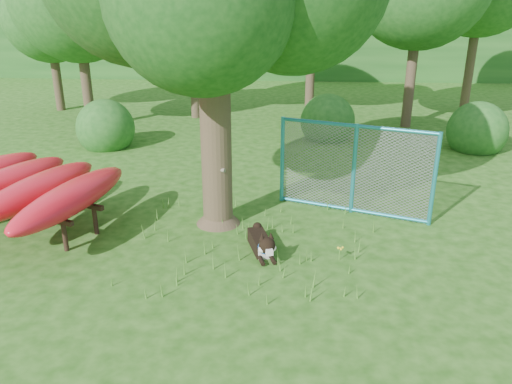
{
  "coord_description": "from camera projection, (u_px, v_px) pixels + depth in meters",
  "views": [
    {
      "loc": [
        0.84,
        -7.41,
        4.29
      ],
      "look_at": [
        0.2,
        1.2,
        1.0
      ],
      "focal_mm": 35.0,
      "sensor_mm": 36.0,
      "label": 1
    }
  ],
  "objects": [
    {
      "name": "ground",
      "position": [
        239.0,
        271.0,
        8.49
      ],
      "size": [
        80.0,
        80.0,
        0.0
      ],
      "primitive_type": "plane",
      "color": "#1B4A0E",
      "rests_on": "ground"
    },
    {
      "name": "shrub_right",
      "position": [
        474.0,
        150.0,
        15.5
      ],
      "size": [
        1.8,
        1.8,
        1.8
      ],
      "primitive_type": "sphere",
      "color": "#1C561B",
      "rests_on": "ground"
    },
    {
      "name": "husky_dog",
      "position": [
        262.0,
        244.0,
        9.03
      ],
      "size": [
        0.6,
        1.26,
        0.57
      ],
      "rotation": [
        0.0,
        0.0,
        0.3
      ],
      "color": "black",
      "rests_on": "ground"
    },
    {
      "name": "kayak_rack",
      "position": [
        21.0,
        187.0,
        9.82
      ],
      "size": [
        4.12,
        4.45,
        1.17
      ],
      "rotation": [
        0.0,
        0.0,
        -0.38
      ],
      "color": "black",
      "rests_on": "ground"
    },
    {
      "name": "shrub_mid",
      "position": [
        327.0,
        139.0,
        16.74
      ],
      "size": [
        1.8,
        1.8,
        1.8
      ],
      "primitive_type": "sphere",
      "color": "#1C561B",
      "rests_on": "ground"
    },
    {
      "name": "bg_tree_f",
      "position": [
        48.0,
        17.0,
        19.9
      ],
      "size": [
        3.6,
        3.6,
        5.55
      ],
      "color": "#3E3021",
      "rests_on": "ground"
    },
    {
      "name": "wildflower_clump",
      "position": [
        340.0,
        249.0,
        8.81
      ],
      "size": [
        0.12,
        0.12,
        0.26
      ],
      "rotation": [
        0.0,
        0.0,
        -0.2
      ],
      "color": "#4D872C",
      "rests_on": "ground"
    },
    {
      "name": "bg_tree_c",
      "position": [
        313.0,
        7.0,
        19.04
      ],
      "size": [
        4.0,
        4.0,
        6.12
      ],
      "color": "#3E3021",
      "rests_on": "ground"
    },
    {
      "name": "shrub_left",
      "position": [
        108.0,
        147.0,
        15.83
      ],
      "size": [
        1.8,
        1.8,
        1.8
      ],
      "primitive_type": "sphere",
      "color": "#1C561B",
      "rests_on": "ground"
    },
    {
      "name": "fence_section",
      "position": [
        354.0,
        169.0,
        10.56
      ],
      "size": [
        3.17,
        1.24,
        3.26
      ],
      "rotation": [
        0.0,
        0.0,
        -0.35
      ],
      "color": "teal",
      "rests_on": "ground"
    },
    {
      "name": "wooden_post",
      "position": [
        217.0,
        191.0,
        9.9
      ],
      "size": [
        0.39,
        0.23,
        1.47
      ],
      "rotation": [
        0.0,
        0.0,
        -0.42
      ],
      "color": "#625A4A",
      "rests_on": "ground"
    },
    {
      "name": "wooded_hillside",
      "position": [
        283.0,
        23.0,
        33.51
      ],
      "size": [
        80.0,
        12.0,
        6.0
      ],
      "primitive_type": "cube",
      "color": "#1C561B",
      "rests_on": "ground"
    }
  ]
}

